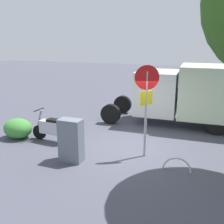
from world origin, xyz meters
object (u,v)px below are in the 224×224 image
box_truck_near (204,92)px  stop_sign (146,97)px  utility_cabinet (71,140)px  motorcycle (53,129)px  bike_rack_hoop (176,171)px

box_truck_near → stop_sign: (1.66, 3.91, 0.47)m
utility_cabinet → box_truck_near: bearing=-127.0°
box_truck_near → motorcycle: box_truck_near is taller
stop_sign → bike_rack_hoop: size_ratio=3.51×
utility_cabinet → bike_rack_hoop: 3.32m
box_truck_near → bike_rack_hoop: box_truck_near is taller
motorcycle → bike_rack_hoop: bearing=175.6°
box_truck_near → stop_sign: bearing=66.2°
box_truck_near → stop_sign: 4.27m
box_truck_near → bike_rack_hoop: bearing=82.6°
utility_cabinet → bike_rack_hoop: size_ratio=1.61×
motorcycle → bike_rack_hoop: (-4.61, 0.79, -0.52)m
utility_cabinet → bike_rack_hoop: bearing=-172.6°
box_truck_near → stop_sign: size_ratio=2.48×
box_truck_near → bike_rack_hoop: (0.54, 4.58, -1.52)m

